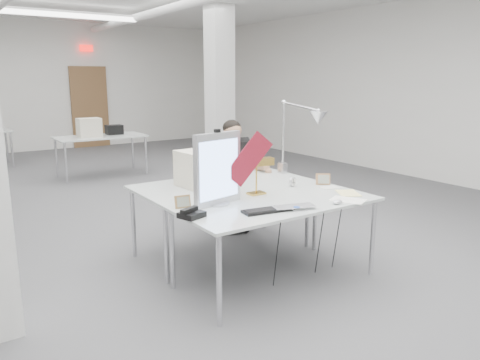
# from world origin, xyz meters

# --- Properties ---
(room_shell) EXTENTS (10.04, 14.04, 3.24)m
(room_shell) POSITION_xyz_m (0.04, 0.13, 1.69)
(room_shell) COLOR #4D4D50
(room_shell) RESTS_ON ground
(desk_main) EXTENTS (1.80, 0.90, 0.02)m
(desk_main) POSITION_xyz_m (0.00, -2.50, 0.74)
(desk_main) COLOR silver
(desk_main) RESTS_ON room_shell
(desk_second) EXTENTS (1.80, 0.90, 0.02)m
(desk_second) POSITION_xyz_m (0.00, -1.60, 0.74)
(desk_second) COLOR silver
(desk_second) RESTS_ON room_shell
(bg_desk_a) EXTENTS (1.60, 0.80, 0.02)m
(bg_desk_a) POSITION_xyz_m (0.20, 3.00, 0.74)
(bg_desk_a) COLOR silver
(bg_desk_a) RESTS_ON room_shell
(office_chair) EXTENTS (0.66, 0.66, 1.14)m
(office_chair) POSITION_xyz_m (0.49, -1.00, 0.57)
(office_chair) COLOR black
(office_chair) RESTS_ON room_shell
(seated_person) EXTENTS (0.55, 0.64, 0.83)m
(seated_person) POSITION_xyz_m (0.49, -1.05, 0.90)
(seated_person) COLOR black
(seated_person) RESTS_ON office_chair
(monitor) EXTENTS (0.50, 0.15, 0.62)m
(monitor) POSITION_xyz_m (-0.48, -2.29, 1.07)
(monitor) COLOR #B1B2B6
(monitor) RESTS_ON desk_main
(pennant) EXTENTS (0.45, 0.11, 0.49)m
(pennant) POSITION_xyz_m (-0.18, -2.32, 1.13)
(pennant) COLOR maroon
(pennant) RESTS_ON monitor
(keyboard) EXTENTS (0.45, 0.21, 0.02)m
(keyboard) POSITION_xyz_m (-0.26, -2.71, 0.77)
(keyboard) COLOR black
(keyboard) RESTS_ON desk_main
(laptop) EXTENTS (0.41, 0.32, 0.03)m
(laptop) POSITION_xyz_m (-0.05, -2.82, 0.77)
(laptop) COLOR silver
(laptop) RESTS_ON desk_main
(mouse) EXTENTS (0.11, 0.08, 0.04)m
(mouse) POSITION_xyz_m (0.38, -2.86, 0.77)
(mouse) COLOR silver
(mouse) RESTS_ON desk_main
(bankers_lamp) EXTENTS (0.32, 0.17, 0.34)m
(bankers_lamp) POSITION_xyz_m (0.01, -2.19, 0.93)
(bankers_lamp) COLOR gold
(bankers_lamp) RESTS_ON desk_main
(desk_phone) EXTENTS (0.22, 0.21, 0.04)m
(desk_phone) POSITION_xyz_m (-0.85, -2.50, 0.78)
(desk_phone) COLOR black
(desk_phone) RESTS_ON desk_main
(picture_frame_left) EXTENTS (0.14, 0.05, 0.11)m
(picture_frame_left) POSITION_xyz_m (-0.78, -2.22, 0.81)
(picture_frame_left) COLOR tan
(picture_frame_left) RESTS_ON desk_main
(picture_frame_right) EXTENTS (0.14, 0.11, 0.12)m
(picture_frame_right) POSITION_xyz_m (0.80, -2.25, 0.81)
(picture_frame_right) COLOR #AA7449
(picture_frame_right) RESTS_ON desk_main
(desk_clock) EXTENTS (0.09, 0.05, 0.09)m
(desk_clock) POSITION_xyz_m (0.49, -2.13, 0.81)
(desk_clock) COLOR #B8B8BD
(desk_clock) RESTS_ON desk_main
(paper_stack_a) EXTENTS (0.31, 0.35, 0.01)m
(paper_stack_a) POSITION_xyz_m (0.55, -2.83, 0.76)
(paper_stack_a) COLOR white
(paper_stack_a) RESTS_ON desk_main
(paper_stack_b) EXTENTS (0.28, 0.31, 0.01)m
(paper_stack_b) POSITION_xyz_m (0.74, -2.65, 0.76)
(paper_stack_b) COLOR #FFF098
(paper_stack_b) RESTS_ON desk_main
(paper_stack_c) EXTENTS (0.19, 0.14, 0.01)m
(paper_stack_c) POSITION_xyz_m (0.76, -2.38, 0.76)
(paper_stack_c) COLOR silver
(paper_stack_c) RESTS_ON desk_main
(beige_monitor) EXTENTS (0.41, 0.39, 0.36)m
(beige_monitor) POSITION_xyz_m (-0.27, -1.58, 0.93)
(beige_monitor) COLOR beige
(beige_monitor) RESTS_ON desk_second
(architect_lamp) EXTENTS (0.32, 0.73, 0.91)m
(architect_lamp) POSITION_xyz_m (0.83, -1.81, 1.21)
(architect_lamp) COLOR silver
(architect_lamp) RESTS_ON desk_second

